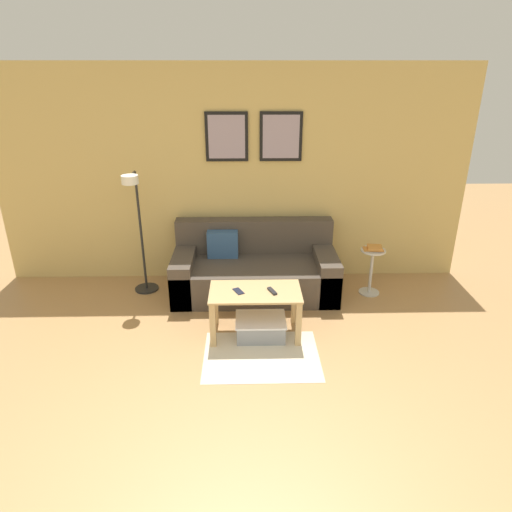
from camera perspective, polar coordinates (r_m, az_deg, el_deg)
name	(u,v)px	position (r m, az deg, el deg)	size (l,w,h in m)	color
ground_plane	(225,500)	(3.24, -3.84, -28.14)	(16.00, 16.00, 0.00)	tan
wall_back	(234,176)	(5.50, -2.81, 9.93)	(5.60, 0.09, 2.55)	#D6B76B
area_rug	(261,356)	(4.36, 0.68, -12.35)	(1.07, 0.81, 0.01)	beige
couch	(254,270)	(5.39, -0.22, -1.72)	(1.88, 0.90, 0.80)	#4C4238
coffee_table	(255,301)	(4.49, -0.10, -5.59)	(0.89, 0.49, 0.48)	tan
storage_bin	(261,327)	(4.59, 0.58, -8.90)	(0.49, 0.38, 0.20)	gray
floor_lamp	(137,223)	(5.24, -14.61, 3.98)	(0.28, 0.47, 1.45)	black
side_table	(371,268)	(5.47, 14.24, -1.42)	(0.28, 0.28, 0.55)	silver
book_stack	(374,248)	(5.38, 14.56, 0.97)	(0.23, 0.19, 0.04)	#D18438
remote_control	(272,291)	(4.41, 2.03, -4.39)	(0.04, 0.15, 0.02)	#232328
cell_phone	(238,291)	(4.42, -2.22, -4.41)	(0.07, 0.14, 0.01)	#1E2338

